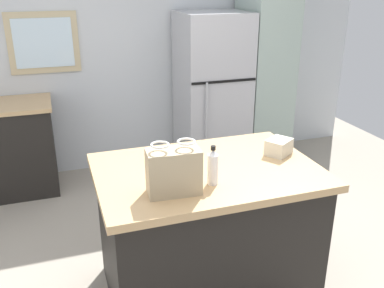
% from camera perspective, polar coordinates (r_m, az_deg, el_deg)
% --- Properties ---
extents(back_wall, '(5.47, 0.13, 2.65)m').
position_cam_1_polar(back_wall, '(4.73, -8.62, 12.71)').
color(back_wall, silver).
rests_on(back_wall, ground).
extents(kitchen_island, '(1.38, 0.95, 0.92)m').
position_cam_1_polar(kitchen_island, '(2.88, 1.95, -11.56)').
color(kitchen_island, black).
rests_on(kitchen_island, ground).
extents(refrigerator, '(0.71, 0.70, 1.70)m').
position_cam_1_polar(refrigerator, '(4.65, 2.68, 6.81)').
color(refrigerator, '#B7B7BC').
rests_on(refrigerator, ground).
extents(tall_cabinet, '(0.49, 0.63, 2.14)m').
position_cam_1_polar(tall_cabinet, '(4.86, 9.64, 9.82)').
color(tall_cabinet, '#9EB2A8').
rests_on(tall_cabinet, ground).
extents(shopping_bag, '(0.30, 0.17, 0.30)m').
position_cam_1_polar(shopping_bag, '(2.31, -2.47, -3.67)').
color(shopping_bag, tan).
rests_on(shopping_bag, kitchen_island).
extents(small_box, '(0.21, 0.20, 0.11)m').
position_cam_1_polar(small_box, '(2.90, 11.55, -0.38)').
color(small_box, beige).
rests_on(small_box, kitchen_island).
extents(bottle, '(0.06, 0.06, 0.24)m').
position_cam_1_polar(bottle, '(2.42, 2.81, -3.10)').
color(bottle, white).
rests_on(bottle, kitchen_island).
extents(ear_defenders, '(0.21, 0.21, 0.06)m').
position_cam_1_polar(ear_defenders, '(2.77, -4.28, -1.66)').
color(ear_defenders, black).
rests_on(ear_defenders, kitchen_island).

